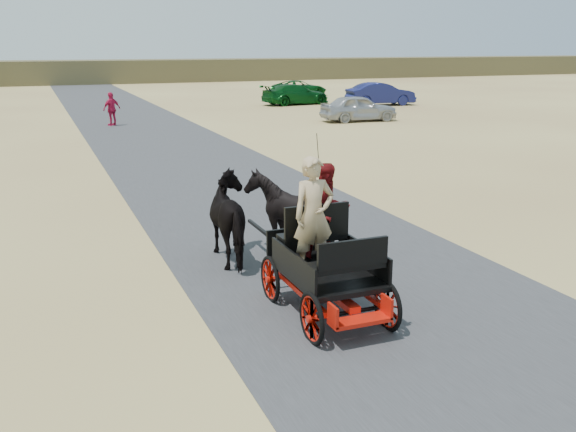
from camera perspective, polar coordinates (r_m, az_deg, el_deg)
name	(u,v)px	position (r m, az deg, el deg)	size (l,w,h in m)	color
ground	(327,260)	(12.75, 3.46, -3.93)	(140.00, 140.00, 0.00)	tan
road	(327,260)	(12.75, 3.46, -3.91)	(6.00, 140.00, 0.01)	#38383A
ridge_far	(78,72)	(73.13, -18.18, 12.07)	(140.00, 6.00, 2.40)	brown
carriage	(326,292)	(10.21, 3.37, -6.74)	(1.30, 2.40, 0.72)	black
horse_left	(235,219)	(12.52, -4.72, -0.25)	(0.91, 2.01, 1.70)	black
horse_right	(287,213)	(12.88, -0.05, 0.24)	(1.37, 1.54, 1.70)	black
driver_man	(314,215)	(9.77, 2.30, 0.06)	(0.66, 0.43, 1.80)	tan
passenger_woman	(328,211)	(10.48, 3.56, 0.46)	(0.77, 0.60, 1.58)	#660C0F
pedestrian	(112,109)	(34.81, -15.39, 9.16)	(1.01, 0.42, 1.73)	#BA1540
car_a	(359,108)	(35.84, 6.30, 9.52)	(1.69, 4.20, 1.43)	#B2B2B7
car_b	(381,94)	(45.32, 8.23, 10.69)	(1.63, 4.69, 1.54)	navy
car_c	(295,94)	(45.48, 0.67, 10.76)	(1.96, 4.83, 1.40)	#0C4C19
car_d	(299,88)	(53.17, 1.02, 11.30)	(2.05, 4.44, 1.23)	#0C4C19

